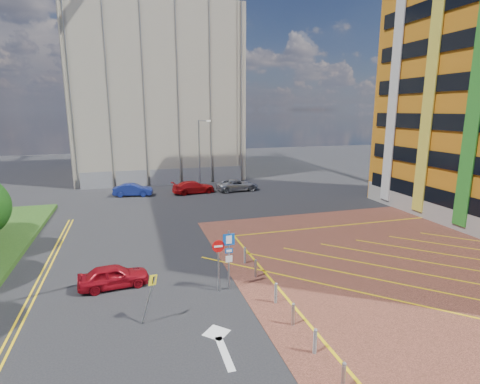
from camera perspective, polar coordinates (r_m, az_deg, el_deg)
name	(u,v)px	position (r m, az deg, el deg)	size (l,w,h in m)	color
ground	(224,300)	(19.16, -2.39, -16.10)	(140.00, 140.00, 0.00)	black
forecourt	(452,267)	(26.00, 29.62, -9.85)	(26.00, 26.00, 0.02)	brown
lamp_back	(200,151)	(45.33, -6.12, 6.29)	(1.53, 0.16, 8.00)	#9EA0A8
sign_cluster	(225,255)	(19.25, -2.30, -9.52)	(1.17, 0.12, 3.20)	#9EA0A8
warning_sign	(150,293)	(17.16, -13.53, -14.67)	(0.79, 0.43, 2.24)	#9EA0A8
bollard_row	(281,301)	(18.19, 6.28, -16.15)	(0.14, 11.14, 0.90)	#9EA0A8
construction_building	(155,97)	(56.52, -12.77, 14.00)	(21.20, 19.20, 22.00)	#B0A790
construction_fence	(173,177)	(47.32, -10.14, 2.31)	(21.60, 0.06, 2.00)	gray
car_red_left	(114,276)	(21.18, -18.69, -12.04)	(1.44, 3.57, 1.22)	maroon
car_blue_back	(133,190)	(42.07, -15.99, 0.32)	(1.43, 4.09, 1.35)	navy
car_red_back	(194,187)	(42.12, -7.08, 0.74)	(1.93, 4.75, 1.38)	red
car_silver_back	(237,185)	(43.12, -0.42, 1.09)	(2.24, 4.85, 1.35)	#9D9EA4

